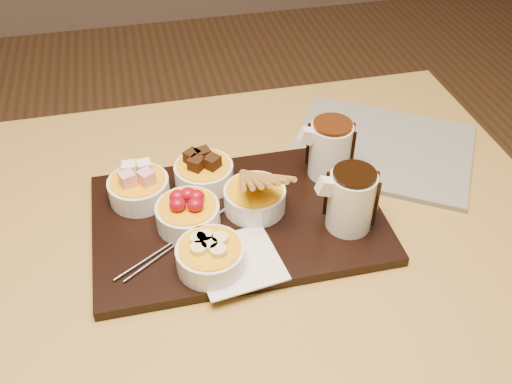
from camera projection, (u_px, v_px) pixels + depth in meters
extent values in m
cube|color=#AC893F|center=(197.00, 240.00, 0.93)|extent=(1.20, 0.80, 0.04)
cylinder|color=#AC893F|center=(388.00, 217.00, 1.52)|extent=(0.06, 0.06, 0.71)
cube|color=black|center=(238.00, 219.00, 0.92)|extent=(0.46, 0.30, 0.02)
cube|color=white|center=(238.00, 261.00, 0.84)|extent=(0.13, 0.13, 0.00)
cylinder|color=white|center=(139.00, 189.00, 0.94)|extent=(0.10, 0.10, 0.04)
cylinder|color=white|center=(204.00, 175.00, 0.96)|extent=(0.10, 0.10, 0.04)
cylinder|color=white|center=(188.00, 215.00, 0.89)|extent=(0.10, 0.10, 0.04)
cylinder|color=white|center=(255.00, 199.00, 0.92)|extent=(0.10, 0.10, 0.04)
cylinder|color=white|center=(211.00, 257.00, 0.82)|extent=(0.10, 0.10, 0.04)
cylinder|color=silver|center=(351.00, 201.00, 0.87)|extent=(0.07, 0.07, 0.10)
cylinder|color=silver|center=(330.00, 150.00, 0.97)|extent=(0.07, 0.07, 0.10)
cube|color=beige|center=(382.00, 148.00, 1.08)|extent=(0.41, 0.39, 0.01)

